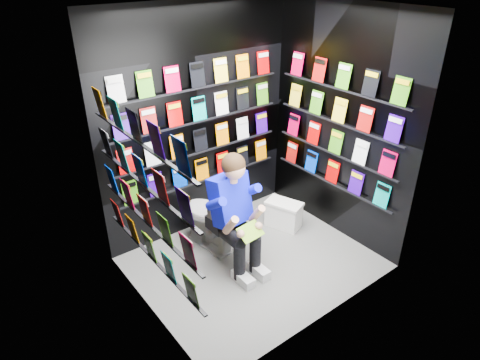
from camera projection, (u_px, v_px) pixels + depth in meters
floor at (253, 262)px, 4.67m from camera, size 2.40×2.40×0.00m
ceiling at (258, 7)px, 3.44m from camera, size 2.40×2.40×0.00m
wall_back at (198, 124)px, 4.75m from camera, size 2.40×0.04×2.60m
wall_front at (336, 196)px, 3.35m from camera, size 2.40×0.04×2.60m
wall_left at (139, 192)px, 3.41m from camera, size 0.04×2.00×2.60m
wall_right at (340, 126)px, 4.70m from camera, size 0.04×2.00×2.60m
comics_back at (200, 125)px, 4.73m from camera, size 2.10×0.06×1.37m
comics_left at (142, 191)px, 3.43m from camera, size 0.06×1.70×1.37m
comics_right at (338, 126)px, 4.68m from camera, size 0.06×1.70×1.37m
toilet at (210, 217)px, 4.79m from camera, size 0.49×0.79×0.73m
longbox at (284, 215)px, 5.22m from camera, size 0.35×0.46×0.31m
longbox_lid at (284, 203)px, 5.14m from camera, size 0.38×0.49×0.03m
reader at (229, 200)px, 4.33m from camera, size 0.60×0.82×1.43m
held_comic at (250, 232)px, 4.18m from camera, size 0.27×0.17×0.11m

